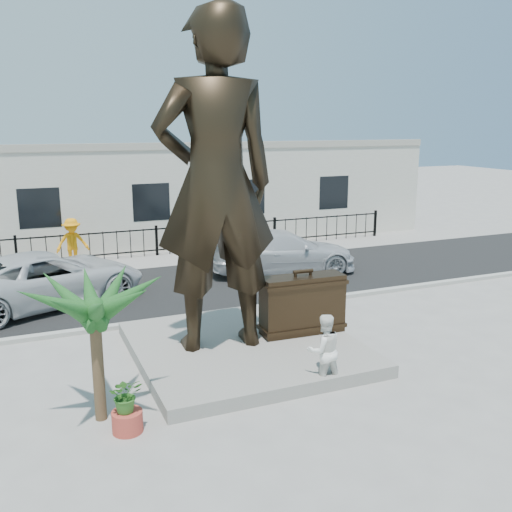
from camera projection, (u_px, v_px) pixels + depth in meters
The scene contains 16 objects.
ground at pixel (291, 374), 12.77m from camera, with size 100.00×100.00×0.00m, color #9E9991.
street at pixel (189, 284), 19.94m from camera, with size 40.00×7.00×0.01m, color black.
curb at pixel (223, 312), 16.79m from camera, with size 40.00×0.25×0.12m, color #A5A399.
far_sidewalk at pixel (162, 259), 23.53m from camera, with size 40.00×2.50×0.02m, color #9E9991.
plinth at pixel (245, 348), 13.89m from camera, with size 5.20×5.20×0.30m, color gray.
fence at pixel (157, 242), 24.11m from camera, with size 22.00×0.10×1.20m, color black.
building at pixel (135, 193), 27.51m from camera, with size 28.00×7.00×4.40m, color silver.
statue at pixel (216, 184), 12.87m from camera, with size 2.81×1.85×7.71m, color black.
suitcase at pixel (302, 304), 14.35m from camera, with size 2.11×0.67×1.49m, color black.
tourist at pixel (324, 350), 12.05m from camera, with size 0.78×0.61×1.60m, color white.
car_white at pixel (47, 278), 17.52m from camera, with size 2.75×5.97×1.66m, color silver.
car_silver at pixel (283, 252), 21.31m from camera, with size 2.23×5.49×1.59m, color silver.
worker at pixel (72, 243), 22.07m from camera, with size 1.24×0.71×1.92m, color #FF980D.
palm_tree at pixel (101, 419), 10.85m from camera, with size 1.80×1.80×3.20m, color #1B4C1C, non-canonical shape.
planter at pixel (127, 422), 10.36m from camera, with size 0.56×0.56×0.40m, color #B93E31.
shrub at pixel (126, 395), 10.24m from camera, with size 0.60×0.52×0.66m, color #306A22.
Camera 1 is at (-5.33, -10.59, 5.48)m, focal length 40.00 mm.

